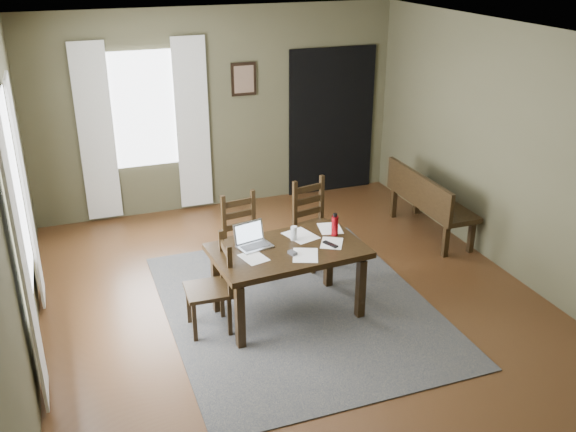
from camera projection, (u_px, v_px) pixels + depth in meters
name	position (u px, v px, depth m)	size (l,w,h in m)	color
ground	(298.00, 308.00, 6.58)	(5.00, 6.00, 0.01)	#492C16
room_shell	(299.00, 138.00, 5.85)	(5.02, 6.02, 2.71)	#4D4B32
rug	(298.00, 307.00, 6.57)	(2.60, 3.20, 0.01)	#3C3C3C
dining_table	(288.00, 256.00, 6.20)	(1.51, 0.98, 0.73)	black
chair_end	(213.00, 287.00, 6.04)	(0.43, 0.43, 0.94)	black
chair_back_left	(244.00, 238.00, 7.00)	(0.47, 0.47, 0.94)	black
chair_back_right	(315.00, 224.00, 7.30)	(0.51, 0.51, 0.99)	black
bench	(427.00, 198.00, 8.00)	(0.47, 1.47, 0.83)	black
laptop	(252.00, 240.00, 6.20)	(0.37, 0.32, 0.22)	#B7B7BC
computer_mouse	(292.00, 253.00, 6.04)	(0.05, 0.09, 0.03)	#3F3F42
tv_remote	(330.00, 244.00, 6.22)	(0.05, 0.17, 0.02)	black
drinking_glass	(294.00, 233.00, 6.31)	(0.06, 0.06, 0.14)	silver
water_bottle	(335.00, 225.00, 6.39)	(0.08, 0.08, 0.24)	#A70C16
paper_a	(254.00, 258.00, 5.98)	(0.21, 0.27, 0.00)	white
paper_b	(332.00, 243.00, 6.26)	(0.20, 0.27, 0.00)	white
paper_c	(301.00, 236.00, 6.42)	(0.25, 0.33, 0.00)	white
paper_d	(330.00, 228.00, 6.58)	(0.22, 0.29, 0.00)	white
paper_e	(305.00, 255.00, 6.02)	(0.23, 0.30, 0.00)	white
window_left	(17.00, 201.00, 5.39)	(0.01, 1.30, 1.70)	white
window_back	(143.00, 110.00, 8.24)	(1.00, 0.01, 1.50)	white
curtain_left_near	(24.00, 270.00, 4.79)	(0.03, 0.48, 2.30)	silver
curtain_left_far	(26.00, 194.00, 6.20)	(0.03, 0.48, 2.30)	silver
curtain_back_left	(96.00, 134.00, 8.11)	(0.44, 0.03, 2.30)	silver
curtain_back_right	(193.00, 125.00, 8.51)	(0.44, 0.03, 2.30)	silver
framed_picture	(244.00, 79.00, 8.54)	(0.34, 0.03, 0.44)	black
doorway_back	(332.00, 121.00, 9.23)	(1.30, 0.03, 2.10)	black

